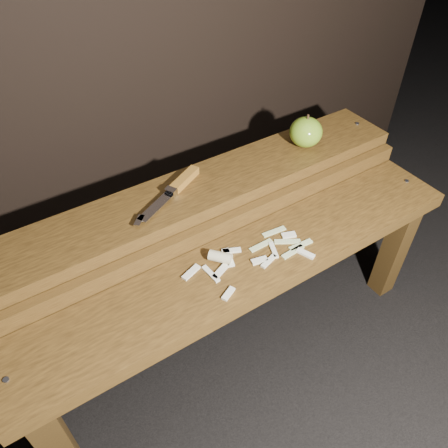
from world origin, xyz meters
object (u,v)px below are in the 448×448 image
bench_rear_tier (203,211)px  apple (306,132)px  knife (177,186)px  bench_front_tier (251,280)px

bench_rear_tier → apple: apple is taller
apple → knife: bearing=177.5°
bench_front_tier → knife: (-0.06, 0.25, 0.16)m
bench_front_tier → apple: size_ratio=12.48×
apple → knife: apple is taller
bench_front_tier → apple: apple is taller
apple → bench_rear_tier: bearing=-179.3°
bench_front_tier → bench_rear_tier: bench_rear_tier is taller
bench_rear_tier → apple: (0.35, 0.00, 0.13)m
bench_rear_tier → apple: size_ratio=12.48×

